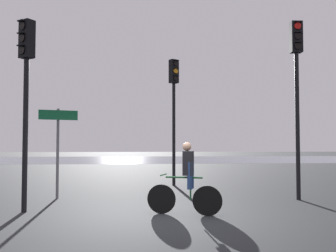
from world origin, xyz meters
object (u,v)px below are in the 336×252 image
Objects in this scene: cyclist at (187,178)px; traffic_light_near_right at (297,77)px; traffic_light_near_left at (26,78)px; traffic_light_center at (174,98)px; direction_sign_post at (58,140)px.

traffic_light_near_right is at bearing -40.48° from cyclist.
cyclist is (3.72, -0.61, -2.30)m from traffic_light_near_left.
traffic_light_near_left is 6.56m from traffic_light_center.
direction_sign_post reaches higher than cyclist.
direction_sign_post is at bearing 71.01° from cyclist.
direction_sign_post is 4.45m from cyclist.
traffic_light_center reaches higher than traffic_light_near_left.
traffic_light_center is (-3.19, 3.85, -0.19)m from traffic_light_near_right.
traffic_light_near_right is 3.13× the size of cyclist.
traffic_light_near_right reaches higher than traffic_light_center.
traffic_light_center is at bearing -48.33° from traffic_light_near_right.
cyclist is at bearing 32.23° from traffic_light_near_right.
traffic_light_near_left is 7.28m from traffic_light_near_right.
traffic_light_near_left is 2.55m from direction_sign_post.
traffic_light_near_left is at bearing 62.84° from direction_sign_post.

